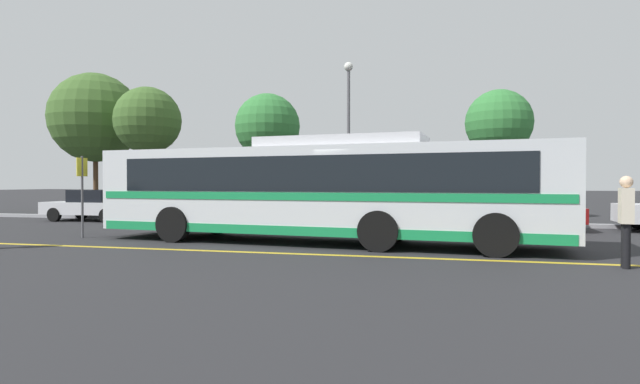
{
  "coord_description": "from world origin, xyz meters",
  "views": [
    {
      "loc": [
        1.84,
        -13.28,
        1.65
      ],
      "look_at": [
        -1.41,
        0.11,
        1.42
      ],
      "focal_mm": 28.0,
      "sensor_mm": 36.0,
      "label": 1
    }
  ],
  "objects_px": {
    "parked_car_3": "(517,210)",
    "tree_3": "(148,121)",
    "tree_1": "(499,123)",
    "parked_car_0": "(94,205)",
    "parked_car_2": "(378,207)",
    "bus_stop_sign": "(82,186)",
    "street_lamp": "(349,120)",
    "tree_2": "(95,118)",
    "pedestrian_1": "(626,215)",
    "parked_car_1": "(229,205)",
    "tree_0": "(267,127)",
    "transit_bus": "(321,189)"
  },
  "relations": [
    {
      "from": "transit_bus",
      "to": "tree_0",
      "type": "bearing_deg",
      "value": 32.25
    },
    {
      "from": "tree_1",
      "to": "tree_3",
      "type": "height_order",
      "value": "tree_3"
    },
    {
      "from": "parked_car_3",
      "to": "bus_stop_sign",
      "type": "bearing_deg",
      "value": -63.41
    },
    {
      "from": "tree_3",
      "to": "parked_car_2",
      "type": "bearing_deg",
      "value": -20.39
    },
    {
      "from": "parked_car_0",
      "to": "parked_car_3",
      "type": "height_order",
      "value": "parked_car_3"
    },
    {
      "from": "parked_car_0",
      "to": "bus_stop_sign",
      "type": "xyz_separation_m",
      "value": [
        4.37,
        -6.09,
        0.87
      ]
    },
    {
      "from": "transit_bus",
      "to": "parked_car_3",
      "type": "relative_size",
      "value": 3.13
    },
    {
      "from": "parked_car_1",
      "to": "pedestrian_1",
      "type": "distance_m",
      "value": 14.57
    },
    {
      "from": "parked_car_2",
      "to": "tree_3",
      "type": "xyz_separation_m",
      "value": [
        -12.84,
        4.77,
        4.23
      ]
    },
    {
      "from": "parked_car_2",
      "to": "tree_3",
      "type": "height_order",
      "value": "tree_3"
    },
    {
      "from": "pedestrian_1",
      "to": "tree_1",
      "type": "bearing_deg",
      "value": -168.0
    },
    {
      "from": "tree_2",
      "to": "tree_3",
      "type": "xyz_separation_m",
      "value": [
        4.45,
        -1.6,
        -0.48
      ]
    },
    {
      "from": "parked_car_3",
      "to": "tree_2",
      "type": "relative_size",
      "value": 0.52
    },
    {
      "from": "parked_car_1",
      "to": "pedestrian_1",
      "type": "relative_size",
      "value": 2.65
    },
    {
      "from": "parked_car_3",
      "to": "tree_3",
      "type": "bearing_deg",
      "value": -102.46
    },
    {
      "from": "tree_0",
      "to": "bus_stop_sign",
      "type": "bearing_deg",
      "value": -99.17
    },
    {
      "from": "tree_1",
      "to": "parked_car_0",
      "type": "bearing_deg",
      "value": -160.79
    },
    {
      "from": "street_lamp",
      "to": "tree_3",
      "type": "bearing_deg",
      "value": 170.57
    },
    {
      "from": "parked_car_1",
      "to": "tree_0",
      "type": "relative_size",
      "value": 0.76
    },
    {
      "from": "parked_car_2",
      "to": "parked_car_3",
      "type": "xyz_separation_m",
      "value": [
        4.95,
        0.06,
        -0.06
      ]
    },
    {
      "from": "parked_car_3",
      "to": "tree_0",
      "type": "height_order",
      "value": "tree_0"
    },
    {
      "from": "tree_3",
      "to": "parked_car_3",
      "type": "bearing_deg",
      "value": -14.83
    },
    {
      "from": "transit_bus",
      "to": "parked_car_0",
      "type": "height_order",
      "value": "transit_bus"
    },
    {
      "from": "pedestrian_1",
      "to": "tree_1",
      "type": "distance_m",
      "value": 14.8
    },
    {
      "from": "street_lamp",
      "to": "tree_2",
      "type": "bearing_deg",
      "value": 167.54
    },
    {
      "from": "transit_bus",
      "to": "bus_stop_sign",
      "type": "height_order",
      "value": "transit_bus"
    },
    {
      "from": "parked_car_3",
      "to": "tree_1",
      "type": "bearing_deg",
      "value": -177.94
    },
    {
      "from": "parked_car_2",
      "to": "parked_car_3",
      "type": "distance_m",
      "value": 4.96
    },
    {
      "from": "bus_stop_sign",
      "to": "street_lamp",
      "type": "height_order",
      "value": "street_lamp"
    },
    {
      "from": "parked_car_0",
      "to": "street_lamp",
      "type": "relative_size",
      "value": 0.6
    },
    {
      "from": "street_lamp",
      "to": "parked_car_0",
      "type": "bearing_deg",
      "value": -166.13
    },
    {
      "from": "pedestrian_1",
      "to": "street_lamp",
      "type": "xyz_separation_m",
      "value": [
        -7.49,
        10.92,
        3.44
      ]
    },
    {
      "from": "parked_car_3",
      "to": "tree_3",
      "type": "xyz_separation_m",
      "value": [
        -17.8,
        4.71,
        4.29
      ]
    },
    {
      "from": "transit_bus",
      "to": "tree_1",
      "type": "bearing_deg",
      "value": -20.88
    },
    {
      "from": "parked_car_0",
      "to": "pedestrian_1",
      "type": "distance_m",
      "value": 20.18
    },
    {
      "from": "parked_car_2",
      "to": "pedestrian_1",
      "type": "xyz_separation_m",
      "value": [
        5.81,
        -8.0,
        0.27
      ]
    },
    {
      "from": "pedestrian_1",
      "to": "bus_stop_sign",
      "type": "relative_size",
      "value": 0.73
    },
    {
      "from": "tree_0",
      "to": "parked_car_2",
      "type": "bearing_deg",
      "value": -40.95
    },
    {
      "from": "parked_car_1",
      "to": "parked_car_3",
      "type": "distance_m",
      "value": 11.15
    },
    {
      "from": "tree_1",
      "to": "tree_3",
      "type": "relative_size",
      "value": 0.91
    },
    {
      "from": "tree_0",
      "to": "parked_car_0",
      "type": "bearing_deg",
      "value": -139.37
    },
    {
      "from": "parked_car_0",
      "to": "tree_2",
      "type": "distance_m",
      "value": 9.09
    },
    {
      "from": "parked_car_0",
      "to": "bus_stop_sign",
      "type": "distance_m",
      "value": 7.55
    },
    {
      "from": "parked_car_2",
      "to": "pedestrian_1",
      "type": "distance_m",
      "value": 9.89
    },
    {
      "from": "parked_car_2",
      "to": "bus_stop_sign",
      "type": "height_order",
      "value": "bus_stop_sign"
    },
    {
      "from": "parked_car_3",
      "to": "tree_0",
      "type": "xyz_separation_m",
      "value": [
        -11.35,
        5.49,
        3.88
      ]
    },
    {
      "from": "tree_3",
      "to": "tree_2",
      "type": "bearing_deg",
      "value": 160.28
    },
    {
      "from": "pedestrian_1",
      "to": "tree_1",
      "type": "relative_size",
      "value": 0.29
    },
    {
      "from": "tree_2",
      "to": "tree_3",
      "type": "relative_size",
      "value": 1.19
    },
    {
      "from": "parked_car_3",
      "to": "tree_1",
      "type": "distance_m",
      "value": 7.37
    }
  ]
}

